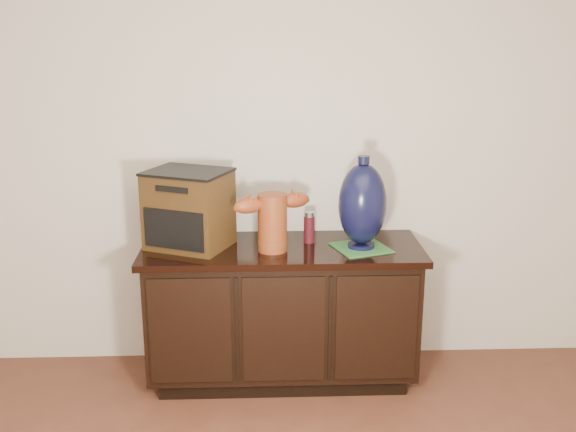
{
  "coord_description": "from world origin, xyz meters",
  "views": [
    {
      "loc": [
        -0.1,
        -1.1,
        1.87
      ],
      "look_at": [
        0.03,
        2.18,
        0.93
      ],
      "focal_mm": 42.0,
      "sensor_mm": 36.0,
      "label": 1
    }
  ],
  "objects_px": {
    "sideboard": "(282,312)",
    "lamp_base": "(362,205)",
    "terracotta_vessel": "(272,219)",
    "spray_can": "(309,227)",
    "tv_radio": "(189,209)"
  },
  "relations": [
    {
      "from": "sideboard",
      "to": "spray_can",
      "type": "bearing_deg",
      "value": 23.47
    },
    {
      "from": "terracotta_vessel",
      "to": "lamp_base",
      "type": "distance_m",
      "value": 0.46
    },
    {
      "from": "terracotta_vessel",
      "to": "lamp_base",
      "type": "bearing_deg",
      "value": -21.19
    },
    {
      "from": "sideboard",
      "to": "lamp_base",
      "type": "distance_m",
      "value": 0.73
    },
    {
      "from": "terracotta_vessel",
      "to": "lamp_base",
      "type": "xyz_separation_m",
      "value": [
        0.46,
        0.02,
        0.07
      ]
    },
    {
      "from": "sideboard",
      "to": "spray_can",
      "type": "height_order",
      "value": "spray_can"
    },
    {
      "from": "terracotta_vessel",
      "to": "tv_radio",
      "type": "xyz_separation_m",
      "value": [
        -0.43,
        0.09,
        0.03
      ]
    },
    {
      "from": "spray_can",
      "to": "sideboard",
      "type": "bearing_deg",
      "value": -156.53
    },
    {
      "from": "terracotta_vessel",
      "to": "tv_radio",
      "type": "relative_size",
      "value": 0.83
    },
    {
      "from": "sideboard",
      "to": "lamp_base",
      "type": "height_order",
      "value": "lamp_base"
    },
    {
      "from": "tv_radio",
      "to": "sideboard",
      "type": "bearing_deg",
      "value": 20.57
    },
    {
      "from": "tv_radio",
      "to": "lamp_base",
      "type": "distance_m",
      "value": 0.89
    },
    {
      "from": "sideboard",
      "to": "lamp_base",
      "type": "bearing_deg",
      "value": -6.48
    },
    {
      "from": "sideboard",
      "to": "tv_radio",
      "type": "bearing_deg",
      "value": 176.86
    },
    {
      "from": "tv_radio",
      "to": "lamp_base",
      "type": "height_order",
      "value": "lamp_base"
    }
  ]
}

